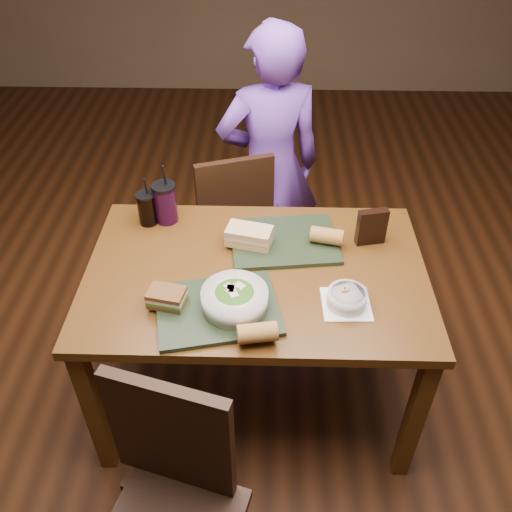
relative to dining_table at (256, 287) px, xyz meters
The scene contains 16 objects.
ground 0.66m from the dining_table, ahead, with size 6.00×6.00×0.00m, color #381C0B.
dining_table is the anchor object (origin of this frame).
chair_near 0.81m from the dining_table, 107.32° to the right, with size 0.49×0.49×0.91m.
chair_far 0.74m from the dining_table, 99.21° to the left, with size 0.48×0.48×0.87m.
diner 0.81m from the dining_table, 86.59° to the left, with size 0.52×0.34×1.44m, color #683AA2.
tray_near 0.27m from the dining_table, 120.21° to the right, with size 0.42×0.32×0.02m, color black.
tray_far 0.22m from the dining_table, 57.28° to the left, with size 0.42×0.32×0.02m, color black.
salad_bowl 0.27m from the dining_table, 107.84° to the right, with size 0.23×0.23×0.08m.
soup_bowl 0.39m from the dining_table, 28.50° to the right, with size 0.18×0.18×0.07m.
sandwich_near 0.39m from the dining_table, 145.99° to the right, with size 0.14×0.11×0.06m.
sandwich_far 0.21m from the dining_table, 102.14° to the left, with size 0.20×0.14×0.07m.
baguette_near 0.39m from the dining_table, 87.83° to the right, with size 0.07×0.07×0.13m, color #AD7533.
baguette_far 0.35m from the dining_table, 29.32° to the left, with size 0.06×0.06×0.13m, color #AD7533.
cup_cola 0.57m from the dining_table, 147.51° to the left, with size 0.08×0.08×0.22m.
cup_berry 0.53m from the dining_table, 140.92° to the left, with size 0.10×0.10×0.27m.
chip_bag 0.52m from the dining_table, 22.02° to the left, with size 0.12×0.04×0.15m, color black.
Camera 1 is at (0.04, -1.55, 2.11)m, focal length 38.00 mm.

